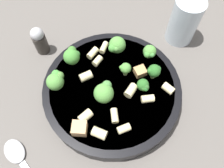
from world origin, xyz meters
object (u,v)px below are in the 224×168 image
at_px(broccoli_floret_2, 72,56).
at_px(rigatoni_9, 124,129).
at_px(rigatoni_6, 97,61).
at_px(chicken_chunk_0, 140,71).
at_px(broccoli_floret_3, 143,85).
at_px(broccoli_floret_7, 56,81).
at_px(rigatoni_5, 86,76).
at_px(pasta_bowl, 112,90).
at_px(rigatoni_0, 93,53).
at_px(rigatoni_7, 131,91).
at_px(rigatoni_2, 99,133).
at_px(broccoli_floret_4, 149,52).
at_px(rigatoni_10, 168,88).
at_px(broccoli_floret_6, 117,45).
at_px(chicken_chunk_1, 80,128).
at_px(spoon, 20,160).
at_px(rigatoni_8, 104,48).
at_px(rigatoni_1, 148,99).
at_px(broccoli_floret_0, 125,68).
at_px(drinking_glass, 183,23).
at_px(broccoli_floret_5, 104,92).
at_px(rigatoni_3, 85,116).
at_px(pepper_shaker, 40,40).
at_px(rigatoni_4, 115,116).

relative_size(broccoli_floret_2, rigatoni_9, 1.66).
xyz_separation_m(rigatoni_6, chicken_chunk_0, (-0.07, 0.07, 0.00)).
height_order(broccoli_floret_3, broccoli_floret_7, broccoli_floret_7).
bearing_deg(rigatoni_5, pasta_bowl, 132.41).
bearing_deg(pasta_bowl, rigatoni_5, -47.59).
relative_size(rigatoni_0, rigatoni_7, 1.00).
bearing_deg(rigatoni_2, broccoli_floret_3, -160.57).
xyz_separation_m(broccoli_floret_4, rigatoni_10, (0.01, 0.09, -0.01)).
distance_m(broccoli_floret_6, chicken_chunk_1, 0.20).
bearing_deg(spoon, broccoli_floret_3, -178.93).
xyz_separation_m(rigatoni_8, rigatoni_10, (-0.07, 0.16, 0.00)).
distance_m(rigatoni_1, rigatoni_2, 0.12).
distance_m(broccoli_floret_2, broccoli_floret_3, 0.16).
bearing_deg(rigatoni_1, broccoli_floret_0, -83.34).
xyz_separation_m(broccoli_floret_3, rigatoni_6, (0.05, -0.10, -0.01)).
relative_size(rigatoni_2, chicken_chunk_1, 1.01).
height_order(pasta_bowl, spoon, pasta_bowl).
height_order(rigatoni_10, chicken_chunk_0, rigatoni_10).
xyz_separation_m(rigatoni_8, drinking_glass, (-0.20, 0.03, 0.00)).
distance_m(broccoli_floret_2, broccoli_floret_5, 0.11).
bearing_deg(rigatoni_6, chicken_chunk_1, 51.84).
bearing_deg(broccoli_floret_6, rigatoni_6, 8.62).
distance_m(broccoli_floret_6, rigatoni_6, 0.06).
distance_m(rigatoni_2, rigatoni_6, 0.16).
xyz_separation_m(broccoli_floret_5, rigatoni_9, (-0.00, 0.08, -0.02)).
xyz_separation_m(rigatoni_7, chicken_chunk_1, (0.12, 0.02, 0.00)).
height_order(rigatoni_3, pepper_shaker, pepper_shaker).
bearing_deg(rigatoni_2, broccoli_floret_2, -97.27).
relative_size(pasta_bowl, rigatoni_3, 11.06).
height_order(broccoli_floret_5, rigatoni_7, broccoli_floret_5).
height_order(pasta_bowl, rigatoni_9, rigatoni_9).
relative_size(broccoli_floret_4, rigatoni_8, 1.25).
bearing_deg(rigatoni_5, rigatoni_1, 129.55).
height_order(broccoli_floret_5, rigatoni_3, broccoli_floret_5).
relative_size(rigatoni_4, drinking_glass, 0.24).
relative_size(rigatoni_2, rigatoni_8, 0.97).
xyz_separation_m(pasta_bowl, rigatoni_2, (0.07, 0.08, 0.03)).
height_order(broccoli_floret_2, rigatoni_7, broccoli_floret_2).
bearing_deg(rigatoni_10, broccoli_floret_5, -21.07).
relative_size(broccoli_floret_4, chicken_chunk_1, 1.30).
relative_size(broccoli_floret_2, rigatoni_2, 1.49).
bearing_deg(rigatoni_0, spoon, 30.86).
bearing_deg(broccoli_floret_7, pasta_bowl, 151.53).
bearing_deg(drinking_glass, rigatoni_4, 26.33).
xyz_separation_m(pasta_bowl, broccoli_floret_0, (-0.04, -0.01, 0.04)).
bearing_deg(rigatoni_8, broccoli_floret_3, 99.50).
distance_m(broccoli_floret_2, rigatoni_6, 0.06).
height_order(broccoli_floret_7, rigatoni_2, broccoli_floret_7).
height_order(rigatoni_10, drinking_glass, drinking_glass).
relative_size(rigatoni_7, rigatoni_9, 1.13).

